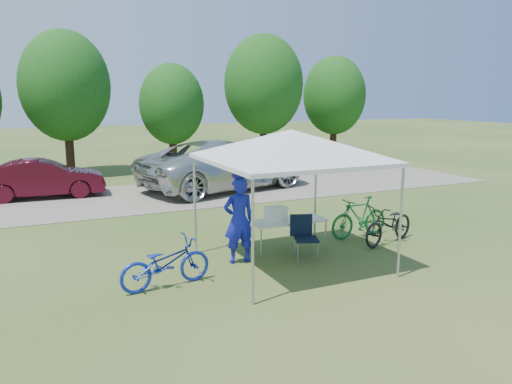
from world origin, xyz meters
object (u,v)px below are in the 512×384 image
Objects in this scene: minivan at (225,164)px; folding_table at (288,222)px; sedan at (43,178)px; bike_green at (359,217)px; bike_dark at (389,224)px; folding_chair at (304,233)px; cooler at (276,214)px; cyclist at (239,220)px; bike_blue at (166,263)px.

folding_table is at bearing 154.62° from minivan.
minivan is 6.18m from sedan.
bike_green is 0.93× the size of bike_dark.
cooler is (-0.35, 0.61, 0.31)m from folding_chair.
cyclist reaches higher than folding_chair.
bike_blue is (-3.05, -0.39, -0.10)m from folding_chair.
folding_chair is at bearing -71.76° from bike_green.
minivan is (1.73, 7.46, 0.05)m from cooler.
sedan is (-4.67, 8.47, 0.01)m from folding_table.
bike_blue is at bearing 24.95° from cyclist.
bike_green is 10.66m from sedan.
folding_chair is at bearing -105.13° from bike_dark.
bike_green is (3.35, 0.50, -0.39)m from cyclist.
folding_chair reaches higher than bike_blue.
sedan is (-4.72, 9.08, 0.12)m from folding_chair.
sedan reaches higher than bike_dark.
minivan is at bearing 76.97° from cooler.
bike_green is at bearing -173.38° from bike_dark.
minivan is 1.64× the size of sedan.
folding_table is at bearing -88.10° from bike_green.
bike_dark is at bearing 20.30° from bike_green.
cyclist is 1.01× the size of bike_dark.
bike_blue reaches higher than folding_table.
minivan is at bearing -96.30° from sedan.
minivan is at bearing 169.31° from bike_dark.
folding_table is at bearing 115.21° from folding_chair.
sedan is at bearing 65.95° from minivan.
bike_green is at bearing 170.46° from minivan.
minivan is at bearing -106.89° from cyclist.
bike_blue is at bearing -152.20° from folding_chair.
sedan reaches higher than folding_chair.
bike_blue is 0.96× the size of bike_dark.
bike_green is at bearing 42.70° from folding_chair.
cooler is 2.91m from bike_blue.
folding_table is at bearing -119.64° from bike_dark.
folding_chair is 0.24× the size of sedan.
cyclist is (-1.34, 0.32, 0.34)m from folding_chair.
cooler is (-0.30, -0.00, 0.21)m from folding_table.
bike_blue is at bearing 137.80° from minivan.
folding_table is 3.17m from bike_blue.
cooler is 0.12× the size of sedan.
minivan is (2.71, 7.75, 0.02)m from cyclist.
sedan reaches higher than bike_blue.
bike_green is 0.42× the size of sedan.
cooler is at bearing 140.59° from folding_chair.
folding_chair is 0.54× the size of bike_blue.
folding_chair is 3.08m from bike_blue.
folding_chair is 1.42m from cyclist.
bike_green is at bearing 5.06° from cooler.
folding_table is 1.82× the size of folding_chair.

